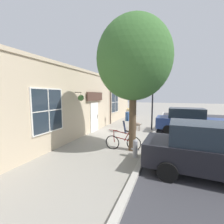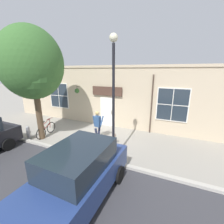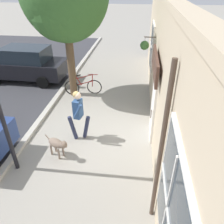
{
  "view_description": "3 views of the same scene",
  "coord_description": "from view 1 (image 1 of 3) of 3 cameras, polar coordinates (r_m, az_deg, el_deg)",
  "views": [
    {
      "loc": [
        2.99,
        -9.68,
        2.65
      ],
      "look_at": [
        -1.01,
        0.45,
        1.41
      ],
      "focal_mm": 24.0,
      "sensor_mm": 36.0,
      "label": 1
    },
    {
      "loc": [
        7.21,
        4.27,
        3.94
      ],
      "look_at": [
        -1.0,
        0.72,
        1.43
      ],
      "focal_mm": 24.0,
      "sensor_mm": 36.0,
      "label": 2
    },
    {
      "loc": [
        -1.6,
        6.11,
        4.68
      ],
      "look_at": [
        -0.83,
        0.0,
        0.89
      ],
      "focal_mm": 35.0,
      "sensor_mm": 36.0,
      "label": 3
    }
  ],
  "objects": [
    {
      "name": "ground_plane",
      "position": [
        10.47,
        4.27,
        -8.19
      ],
      "size": [
        90.0,
        90.0,
        0.0
      ],
      "primitive_type": "plane",
      "color": "gray"
    },
    {
      "name": "storefront_facade",
      "position": [
        11.05,
        -7.34,
        3.81
      ],
      "size": [
        0.95,
        18.0,
        4.26
      ],
      "color": "#C6B293",
      "rests_on": "ground_plane"
    },
    {
      "name": "pedestrian_walking",
      "position": [
        10.53,
        6.01,
        -2.19
      ],
      "size": [
        0.76,
        0.6,
        1.76
      ],
      "color": "#282D47",
      "rests_on": "ground_plane"
    },
    {
      "name": "dog_on_leash",
      "position": [
        11.46,
        9.36,
        -4.56
      ],
      "size": [
        0.88,
        0.54,
        0.71
      ],
      "color": "#7F6B5B",
      "rests_on": "ground_plane"
    },
    {
      "name": "street_tree_by_curb",
      "position": [
        7.25,
        8.58,
        18.01
      ],
      "size": [
        3.41,
        3.07,
        6.15
      ],
      "color": "brown",
      "rests_on": "ground_plane"
    },
    {
      "name": "leaning_bicycle",
      "position": [
        7.43,
        4.18,
        -11.32
      ],
      "size": [
        1.72,
        0.27,
        1.01
      ],
      "color": "black",
      "rests_on": "ground_plane"
    },
    {
      "name": "parked_car_nearest_curb",
      "position": [
        5.92,
        33.64,
        -12.02
      ],
      "size": [
        4.34,
        2.02,
        1.75
      ],
      "color": "black",
      "rests_on": "ground_plane"
    },
    {
      "name": "parked_car_mid_block",
      "position": [
        11.65,
        27.03,
        -2.97
      ],
      "size": [
        4.34,
        2.02,
        1.75
      ],
      "color": "navy",
      "rests_on": "ground_plane"
    },
    {
      "name": "street_lamp",
      "position": [
        11.72,
        15.33,
        9.88
      ],
      "size": [
        0.32,
        0.32,
        5.25
      ],
      "color": "black",
      "rests_on": "ground_plane"
    },
    {
      "name": "fire_hydrant",
      "position": [
        6.65,
        8.81,
        -13.37
      ],
      "size": [
        0.34,
        0.2,
        0.77
      ],
      "color": "#99999E",
      "rests_on": "ground_plane"
    }
  ]
}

